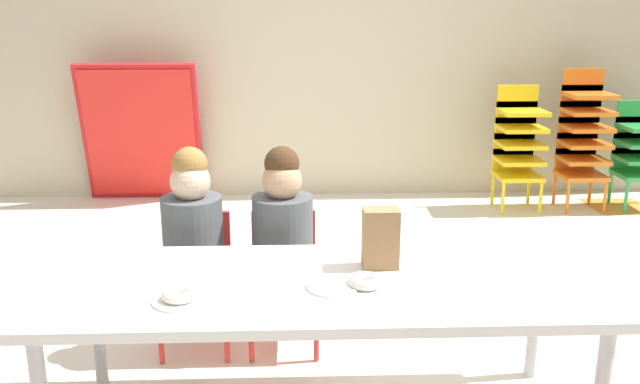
% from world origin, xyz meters
% --- Properties ---
extents(ground_plane, '(6.21, 4.59, 0.02)m').
position_xyz_m(ground_plane, '(0.00, -0.01, -0.01)').
color(ground_plane, silver).
extents(back_wall, '(6.21, 0.10, 2.69)m').
position_xyz_m(back_wall, '(0.00, 2.30, 1.35)').
color(back_wall, beige).
rests_on(back_wall, ground_plane).
extents(craft_table, '(1.93, 0.72, 0.57)m').
position_xyz_m(craft_table, '(-0.13, -0.88, 0.53)').
color(craft_table, white).
rests_on(craft_table, ground_plane).
extents(seated_child_near_camera, '(0.34, 0.34, 0.92)m').
position_xyz_m(seated_child_near_camera, '(-0.66, -0.28, 0.55)').
color(seated_child_near_camera, red).
rests_on(seated_child_near_camera, ground_plane).
extents(seated_child_middle_seat, '(0.32, 0.31, 0.92)m').
position_xyz_m(seated_child_middle_seat, '(-0.27, -0.28, 0.55)').
color(seated_child_middle_seat, red).
rests_on(seated_child_middle_seat, ground_plane).
extents(kid_chair_yellow_stack, '(0.32, 0.30, 0.92)m').
position_xyz_m(kid_chair_yellow_stack, '(1.44, 1.80, 0.52)').
color(kid_chair_yellow_stack, yellow).
rests_on(kid_chair_yellow_stack, ground_plane).
extents(kid_chair_orange_stack, '(0.32, 0.30, 1.04)m').
position_xyz_m(kid_chair_orange_stack, '(1.92, 1.80, 0.58)').
color(kid_chair_orange_stack, orange).
rests_on(kid_chair_orange_stack, ground_plane).
extents(kid_chair_green_stack, '(0.32, 0.30, 0.80)m').
position_xyz_m(kid_chair_green_stack, '(2.36, 1.80, 0.46)').
color(kid_chair_green_stack, green).
rests_on(kid_chair_green_stack, ground_plane).
extents(folded_activity_table, '(0.90, 0.29, 1.09)m').
position_xyz_m(folded_activity_table, '(-1.40, 2.10, 0.54)').
color(folded_activity_table, red).
rests_on(folded_activity_table, ground_plane).
extents(paper_bag_brown, '(0.13, 0.09, 0.22)m').
position_xyz_m(paper_bag_brown, '(0.09, -0.75, 0.68)').
color(paper_bag_brown, '#9E754C').
rests_on(paper_bag_brown, craft_table).
extents(paper_plate_near_edge, '(0.18, 0.18, 0.01)m').
position_xyz_m(paper_plate_near_edge, '(-0.59, -1.03, 0.58)').
color(paper_plate_near_edge, white).
rests_on(paper_plate_near_edge, craft_table).
extents(paper_plate_center_table, '(0.18, 0.18, 0.01)m').
position_xyz_m(paper_plate_center_table, '(-0.10, -0.93, 0.58)').
color(paper_plate_center_table, white).
rests_on(paper_plate_center_table, craft_table).
extents(donut_powdered_on_plate, '(0.12, 0.12, 0.03)m').
position_xyz_m(donut_powdered_on_plate, '(-0.59, -1.03, 0.60)').
color(donut_powdered_on_plate, white).
rests_on(donut_powdered_on_plate, craft_table).
extents(donut_powdered_loose, '(0.12, 0.12, 0.04)m').
position_xyz_m(donut_powdered_loose, '(0.02, -0.93, 0.59)').
color(donut_powdered_loose, white).
rests_on(donut_powdered_loose, craft_table).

